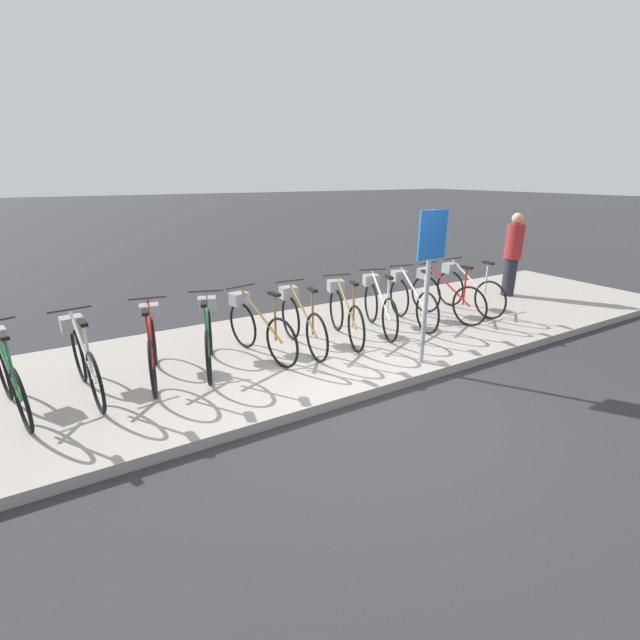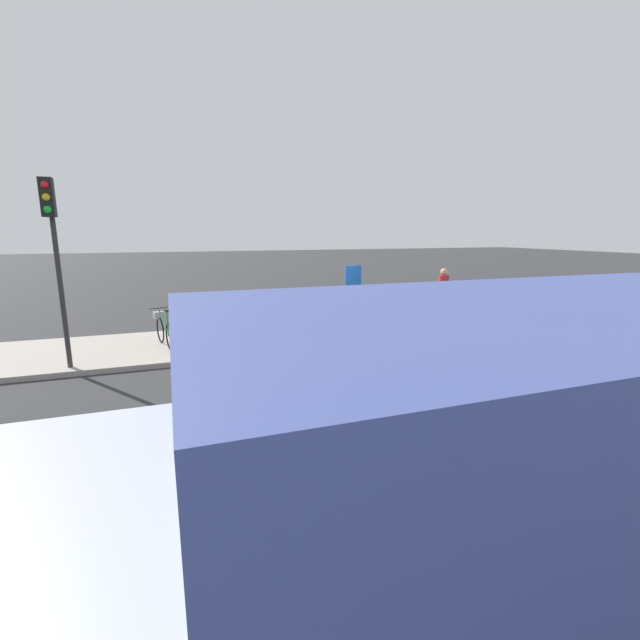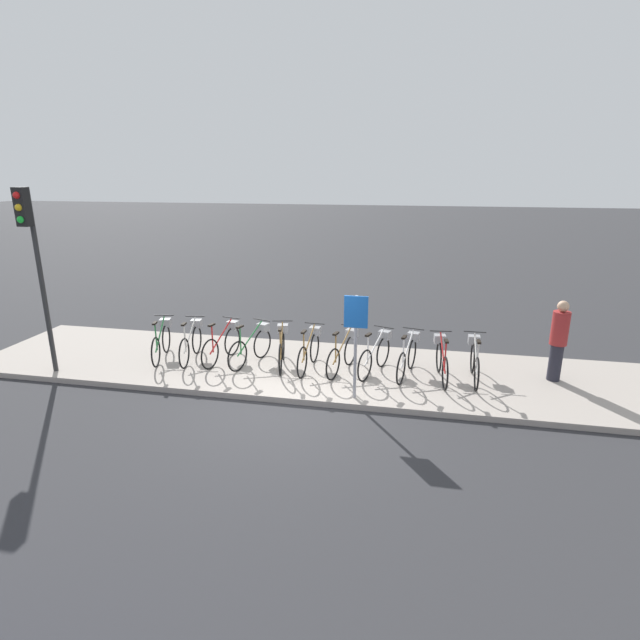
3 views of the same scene
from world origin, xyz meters
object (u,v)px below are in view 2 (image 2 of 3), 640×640
(parked_bicycle_3, at_px, (248,322))
(truck, at_px, (460,515))
(parked_bicycle_2, at_px, (222,324))
(sign_post, at_px, (353,290))
(parked_bicycle_1, at_px, (193,326))
(pedestrian, at_px, (443,293))
(parked_bicycle_0, at_px, (164,329))
(parked_bicycle_7, at_px, (342,316))
(parked_bicycle_9, at_px, (385,313))
(parked_bicycle_6, at_px, (321,318))
(parked_bicycle_10, at_px, (403,311))
(traffic_light, at_px, (53,236))
(parked_bicycle_5, at_px, (295,319))
(parked_bicycle_4, at_px, (273,321))
(parked_bicycle_8, at_px, (363,314))

(parked_bicycle_3, bearing_deg, truck, -93.41)
(parked_bicycle_2, xyz_separation_m, sign_post, (3.20, -1.38, 0.94))
(parked_bicycle_1, relative_size, pedestrian, 0.95)
(parked_bicycle_1, bearing_deg, truck, -84.84)
(parked_bicycle_0, height_order, parked_bicycle_7, same)
(parked_bicycle_9, bearing_deg, parked_bicycle_6, 179.37)
(parked_bicycle_7, bearing_deg, truck, -109.03)
(parked_bicycle_3, bearing_deg, parked_bicycle_0, -177.15)
(parked_bicycle_10, xyz_separation_m, truck, (-5.39, -9.76, 0.94))
(parked_bicycle_1, xyz_separation_m, parked_bicycle_7, (4.24, 0.04, 0.00))
(parked_bicycle_1, height_order, parked_bicycle_10, same)
(truck, height_order, traffic_light, traffic_light)
(parked_bicycle_5, relative_size, parked_bicycle_7, 1.05)
(parked_bicycle_4, distance_m, sign_post, 2.45)
(parked_bicycle_2, distance_m, parked_bicycle_3, 0.70)
(truck, bearing_deg, sign_post, 69.85)
(parked_bicycle_8, xyz_separation_m, parked_bicycle_10, (1.36, 0.02, 0.00))
(parked_bicycle_7, xyz_separation_m, pedestrian, (3.67, 0.32, 0.46))
(parked_bicycle_6, distance_m, truck, 10.10)
(parked_bicycle_3, relative_size, truck, 0.29)
(pedestrian, bearing_deg, parked_bicycle_9, -170.48)
(parked_bicycle_10, xyz_separation_m, sign_post, (-2.32, -1.38, 0.94))
(parked_bicycle_3, relative_size, traffic_light, 0.40)
(parked_bicycle_1, height_order, traffic_light, traffic_light)
(truck, xyz_separation_m, sign_post, (3.08, 8.38, -0.00))
(parked_bicycle_9, bearing_deg, truck, -116.03)
(parked_bicycle_5, xyz_separation_m, parked_bicycle_8, (2.13, 0.05, 0.00))
(parked_bicycle_0, relative_size, parked_bicycle_10, 0.97)
(parked_bicycle_4, relative_size, parked_bicycle_10, 0.98)
(parked_bicycle_5, height_order, pedestrian, pedestrian)
(parked_bicycle_7, bearing_deg, traffic_light, -168.43)
(parked_bicycle_6, height_order, pedestrian, pedestrian)
(truck, height_order, pedestrian, truck)
(parked_bicycle_0, bearing_deg, parked_bicycle_3, 2.85)
(parked_bicycle_3, xyz_separation_m, parked_bicycle_8, (3.45, -0.00, 0.00))
(parked_bicycle_0, xyz_separation_m, parked_bicycle_10, (6.98, 0.13, 0.00))
(parked_bicycle_4, relative_size, parked_bicycle_8, 1.00)
(parked_bicycle_8, relative_size, truck, 0.30)
(parked_bicycle_1, height_order, parked_bicycle_2, same)
(parked_bicycle_2, height_order, truck, truck)
(parked_bicycle_8, bearing_deg, parked_bicycle_9, -5.62)
(parked_bicycle_5, bearing_deg, parked_bicycle_2, 178.08)
(parked_bicycle_7, height_order, parked_bicycle_10, same)
(parked_bicycle_3, height_order, sign_post, sign_post)
(parked_bicycle_0, bearing_deg, traffic_light, -145.85)
(parked_bicycle_3, height_order, parked_bicycle_4, same)
(pedestrian, bearing_deg, parked_bicycle_5, -175.92)
(truck, distance_m, sign_post, 8.93)
(parked_bicycle_9, relative_size, truck, 0.30)
(parked_bicycle_4, xyz_separation_m, parked_bicycle_9, (3.46, -0.07, 0.00))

